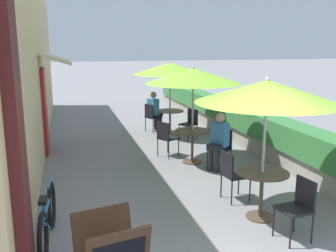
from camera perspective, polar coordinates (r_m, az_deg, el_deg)
The scene contains 19 objects.
cafe_facade_wall at distance 10.24m, azimuth -19.37°, elevation 8.42°, with size 0.98×14.17×4.20m.
planter_hedge at distance 11.43m, azimuth 8.72°, elevation 1.44°, with size 0.60×13.17×1.01m.
patio_table_near at distance 6.00m, azimuth 14.09°, elevation -8.55°, with size 0.81×0.81×0.75m.
patio_umbrella_near at distance 5.67m, azimuth 14.84°, elevation 5.10°, with size 2.13×2.13×2.20m.
cafe_chair_near_left at distance 6.56m, azimuth 9.74°, elevation -6.93°, with size 0.44×0.44×0.87m.
cafe_chair_near_right at distance 5.53m, azimuth 19.27°, elevation -11.19°, with size 0.44×0.44×0.87m.
coffee_cup_near at distance 5.99m, azimuth 14.04°, elevation -6.14°, with size 0.07×0.07×0.09m.
patio_table_mid at distance 8.54m, azimuth 3.73°, elevation -1.97°, with size 0.81×0.81×0.75m.
patio_umbrella_mid at distance 8.31m, azimuth 3.86°, elevation 7.63°, with size 2.13×2.13×2.20m.
cafe_chair_mid_left at distance 8.96m, azimuth -0.30°, elevation -1.53°, with size 0.55×0.55×0.87m.
cafe_chair_mid_right at distance 8.19m, azimuth 8.13°, elevation -2.99°, with size 0.55×0.55×0.87m.
seated_patron_mid_right at distance 8.05m, azimuth 7.72°, elevation -1.98°, with size 0.51×0.48×1.25m.
coffee_cup_mid at distance 8.58m, azimuth 3.62°, elevation -0.23°, with size 0.07×0.07×0.09m.
patio_table_far at distance 11.10m, azimuth 0.31°, elevation 1.37°, with size 0.81×0.81×0.75m.
patio_umbrella_far at distance 10.92m, azimuth 0.32°, elevation 8.75°, with size 2.13×2.13×2.20m.
cafe_chair_far_left at distance 11.59m, azimuth -2.50°, elevation 1.62°, with size 0.54×0.54×0.87m.
seated_patron_far_left at distance 11.64m, azimuth -2.09°, elevation 2.52°, with size 0.50×0.47×1.25m.
cafe_chair_far_right at distance 10.64m, azimuth 3.38°, elevation 0.66°, with size 0.54×0.54×0.87m.
bicycle_leaning at distance 5.42m, azimuth -17.87°, elevation -13.40°, with size 0.18×1.72×0.78m.
Camera 1 is at (-1.88, -3.25, 2.65)m, focal length 40.00 mm.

